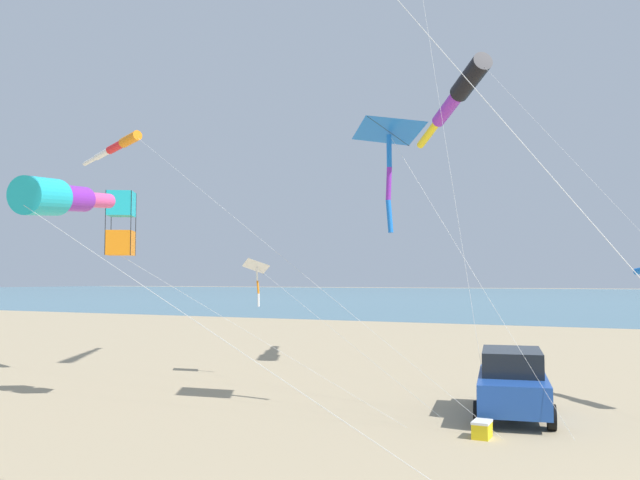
{
  "coord_description": "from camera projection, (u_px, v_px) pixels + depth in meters",
  "views": [
    {
      "loc": [
        11.96,
        -3.54,
        3.87
      ],
      "look_at": [
        -6.05,
        -12.27,
        5.09
      ],
      "focal_mm": 36.58,
      "sensor_mm": 36.0,
      "label": 1
    }
  ],
  "objects": [
    {
      "name": "kite_box_purple_drifting",
      "position": [
        121.0,
        223.0,
        20.91
      ],
      "size": [
        1.12,
        9.94,
        6.7
      ],
      "color": "#1EB7C6",
      "rests_on": "ground_plane"
    },
    {
      "name": "kite_delta_teal_far_right",
      "position": [
        258.0,
        267.0,
        26.42
      ],
      "size": [
        5.06,
        9.49,
        4.75
      ],
      "color": "white",
      "rests_on": "ground_plane"
    },
    {
      "name": "kite_windsock_striped_overhead",
      "position": [
        458.0,
        95.0,
        29.12
      ],
      "size": [
        15.6,
        14.21,
        13.22
      ],
      "color": "black",
      "rests_on": "ground_plane"
    },
    {
      "name": "kite_windsock_magenta_far_left",
      "position": [
        58.0,
        198.0,
        13.99
      ],
      "size": [
        4.6,
        12.55,
        6.03
      ],
      "color": "#1EB7C6",
      "rests_on": "ground_plane"
    },
    {
      "name": "parked_car",
      "position": [
        512.0,
        382.0,
        18.53
      ],
      "size": [
        4.57,
        2.69,
        1.85
      ],
      "color": "#1E479E",
      "rests_on": "ground_plane"
    },
    {
      "name": "cooler_box",
      "position": [
        482.0,
        429.0,
        15.92
      ],
      "size": [
        0.62,
        0.42,
        0.42
      ],
      "color": "yellow",
      "rests_on": "ground_plane"
    },
    {
      "name": "kite_windsock_red_high_left",
      "position": [
        118.0,
        146.0,
        26.5
      ],
      "size": [
        4.71,
        18.73,
        9.7
      ],
      "color": "orange",
      "rests_on": "ground_plane"
    },
    {
      "name": "kite_delta_white_trailing",
      "position": [
        390.0,
        132.0,
        19.35
      ],
      "size": [
        2.15,
        6.32,
        8.73
      ],
      "color": "blue",
      "rests_on": "ground_plane"
    }
  ]
}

